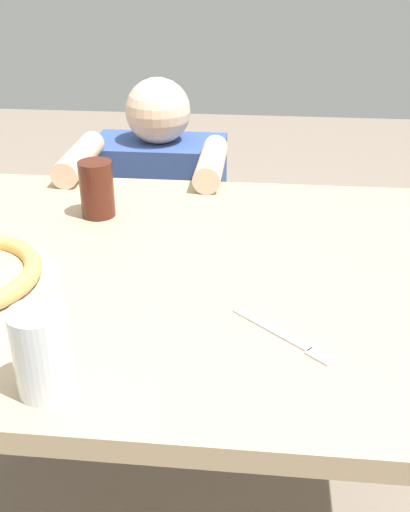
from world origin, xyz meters
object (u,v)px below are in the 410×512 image
at_px(drink_cup_colored, 97,189).
at_px(diner_seated, 162,243).
at_px(fork, 286,337).
at_px(water_cup_clear, 42,351).

relative_size(drink_cup_colored, diner_seated, 0.13).
distance_m(drink_cup_colored, diner_seated, 0.64).
distance_m(fork, diner_seated, 1.07).
bearing_deg(drink_cup_colored, fork, -46.63).
bearing_deg(fork, diner_seated, 111.03).
relative_size(fork, diner_seated, 0.17).
height_order(water_cup_clear, fork, water_cup_clear).
xyz_separation_m(drink_cup_colored, fork, (0.42, -0.44, -0.06)).
height_order(drink_cup_colored, diner_seated, diner_seated).
xyz_separation_m(water_cup_clear, diner_seated, (-0.03, 1.11, -0.39)).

